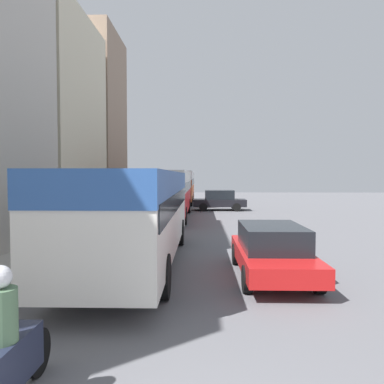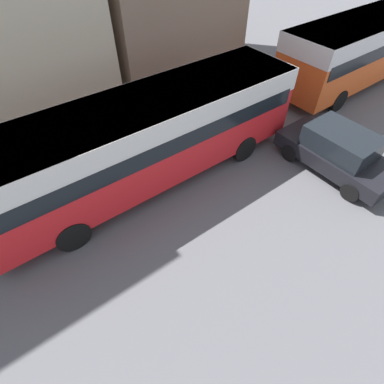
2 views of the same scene
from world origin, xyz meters
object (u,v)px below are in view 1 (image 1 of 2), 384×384
Objects in this scene: car_far_curb at (272,250)px; bus_following at (169,188)px; motorcycle_behind_lead at (5,356)px; bus_third_in_line at (180,183)px; car_crossing at (219,200)px; pedestrian_near_curb at (132,199)px; bus_lead at (137,204)px.

bus_following is at bearing 105.97° from car_far_curb.
bus_third_in_line is at bearing 89.81° from motorcycle_behind_lead.
bus_third_in_line reaches higher than bus_following.
pedestrian_near_curb reaches higher than car_crossing.
car_crossing is 0.91× the size of car_far_curb.
car_far_curb is at bearing -19.18° from bus_lead.
motorcycle_behind_lead is (-0.11, -32.13, -1.36)m from bus_third_in_line.
motorcycle_behind_lead is (-0.25, -7.27, -1.17)m from bus_lead.
car_crossing is at bearing -62.26° from bus_third_in_line.
car_crossing is (3.40, 18.13, -1.04)m from bus_lead.
bus_lead reaches higher than car_far_curb.
car_crossing is 6.98m from pedestrian_near_curb.
bus_lead is 4.24m from car_far_curb.
bus_third_in_line is 2.23× the size of car_far_curb.
car_far_curb is 18.23m from pedestrian_near_curb.
bus_lead is 2.32× the size of car_far_curb.
bus_lead is 0.98× the size of bus_following.
bus_lead is at bearing -78.81° from pedestrian_near_curb.
bus_third_in_line is at bearing 90.03° from bus_following.
bus_lead is at bearing -89.68° from bus_third_in_line.
car_crossing is at bearing 22.01° from pedestrian_near_curb.
car_crossing reaches higher than car_far_curb.
bus_third_in_line reaches higher than car_crossing.
bus_lead reaches higher than motorcycle_behind_lead.
bus_lead is 4.67× the size of motorcycle_behind_lead.
pedestrian_near_curb is at bearing -67.99° from car_crossing.
bus_lead is 15.84m from pedestrian_near_curb.
bus_third_in_line is 4.48× the size of motorcycle_behind_lead.
bus_following is at bearing -44.72° from pedestrian_near_curb.
bus_third_in_line is 32.16m from motorcycle_behind_lead.
bus_following is at bearing 90.61° from bus_lead.
pedestrian_near_curb reaches higher than motorcycle_behind_lead.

